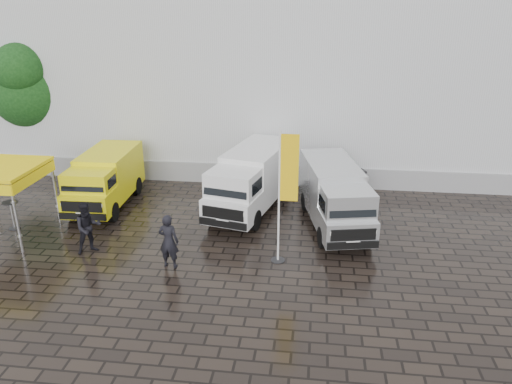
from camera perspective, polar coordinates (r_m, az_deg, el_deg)
ground at (r=17.78m, az=-1.16°, el=-7.92°), size 120.00×120.00×0.00m
exhibition_hall at (r=31.50m, az=6.85°, el=16.14°), size 44.00×16.00×12.00m
hall_plinth at (r=24.71m, az=6.07°, el=1.76°), size 44.00×0.15×1.00m
van_yellow at (r=22.98m, az=-16.86°, el=1.23°), size 2.13×5.15×2.35m
van_white at (r=21.55m, az=-0.56°, el=1.23°), size 3.34×6.33×2.61m
van_silver at (r=20.20m, az=8.97°, el=-0.63°), size 3.05×5.97×2.47m
flagpole at (r=16.70m, az=3.28°, el=0.17°), size 0.88×0.50×4.80m
tree at (r=29.03m, az=-24.60°, el=11.01°), size 3.89×3.99×6.99m
cocktail_table at (r=22.21m, az=-26.07°, el=-2.41°), size 0.60×0.60×1.16m
wheelie_bin at (r=24.20m, az=11.45°, el=1.19°), size 0.84×0.84×1.13m
person_front at (r=17.25m, az=-9.95°, el=-5.56°), size 0.76×0.54×1.95m
person_tent at (r=18.97m, az=-18.64°, el=-3.87°), size 1.20×1.17×1.94m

